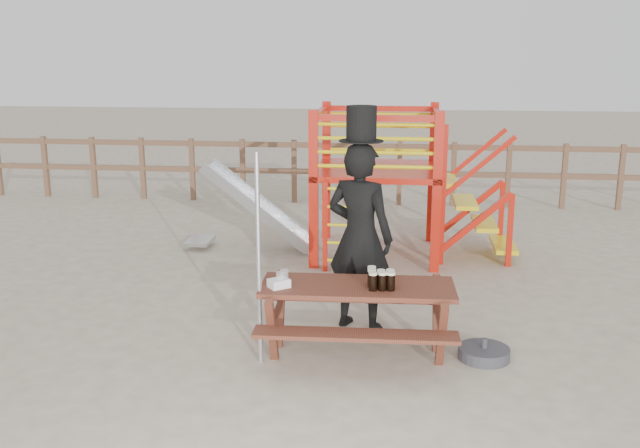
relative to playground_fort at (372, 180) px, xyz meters
The scene contains 10 objects.
ground 3.74m from the playground_fort, 91.99° to the right, with size 60.00×60.00×0.00m, color #BCAB92.
back_fence 3.44m from the playground_fort, 92.08° to the left, with size 15.09×0.09×1.20m.
playground_fort is the anchor object (origin of this frame).
picnic_table 3.62m from the playground_fort, 89.43° to the right, with size 1.85×1.31×0.70m.
man_with_hat 2.86m from the playground_fort, 89.77° to the right, with size 0.84×0.70×2.31m.
metal_pole 3.92m from the playground_fort, 102.42° to the right, with size 0.04×0.04×1.97m, color #B2B2B7.
parasol_base 3.86m from the playground_fort, 70.67° to the right, with size 0.48×0.48×0.20m.
paper_bag 3.79m from the playground_fort, 100.40° to the right, with size 0.18×0.14×0.08m, color white.
stout_pints 3.65m from the playground_fort, 86.11° to the right, with size 0.26×0.26×0.17m.
empty_glasses 3.75m from the playground_fort, 100.09° to the right, with size 0.10×0.15×0.15m.
Camera 1 is at (0.54, -6.30, 2.82)m, focal length 40.00 mm.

